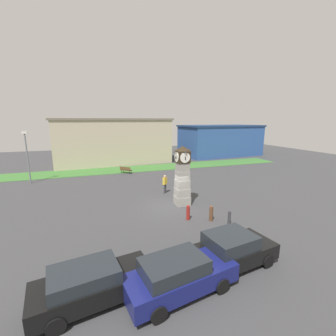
{
  "coord_description": "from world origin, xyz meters",
  "views": [
    {
      "loc": [
        -5.69,
        -16.13,
        6.84
      ],
      "look_at": [
        0.39,
        2.07,
        2.73
      ],
      "focal_mm": 24.0,
      "sensor_mm": 36.0,
      "label": 1
    }
  ],
  "objects_px": {
    "bollard_far_row": "(188,212)",
    "street_lamp_near_road": "(27,153)",
    "car_near_tower": "(179,275)",
    "bollard_mid_row": "(211,213)",
    "clock_tower": "(182,177)",
    "car_navy_sedan": "(92,284)",
    "car_by_building": "(233,249)",
    "bench": "(126,169)",
    "pedestrian_by_cars": "(165,183)",
    "bollard_near_tower": "(229,217)"
  },
  "relations": [
    {
      "from": "car_navy_sedan",
      "to": "car_near_tower",
      "type": "distance_m",
      "value": 3.35
    },
    {
      "from": "clock_tower",
      "to": "car_navy_sedan",
      "type": "xyz_separation_m",
      "value": [
        -7.06,
        -8.39,
        -1.56
      ]
    },
    {
      "from": "bollard_near_tower",
      "to": "car_navy_sedan",
      "type": "height_order",
      "value": "car_navy_sedan"
    },
    {
      "from": "bollard_far_row",
      "to": "car_by_building",
      "type": "xyz_separation_m",
      "value": [
        0.05,
        -5.25,
        0.27
      ]
    },
    {
      "from": "bench",
      "to": "clock_tower",
      "type": "bearing_deg",
      "value": -77.25
    },
    {
      "from": "bollard_near_tower",
      "to": "pedestrian_by_cars",
      "type": "bearing_deg",
      "value": 105.12
    },
    {
      "from": "pedestrian_by_cars",
      "to": "bollard_far_row",
      "type": "bearing_deg",
      "value": -92.29
    },
    {
      "from": "bollard_far_row",
      "to": "car_navy_sedan",
      "type": "distance_m",
      "value": 8.43
    },
    {
      "from": "bollard_far_row",
      "to": "pedestrian_by_cars",
      "type": "xyz_separation_m",
      "value": [
        0.24,
        6.07,
        0.47
      ]
    },
    {
      "from": "pedestrian_by_cars",
      "to": "bollard_near_tower",
      "type": "bearing_deg",
      "value": -74.88
    },
    {
      "from": "bollard_near_tower",
      "to": "car_by_building",
      "type": "height_order",
      "value": "car_by_building"
    },
    {
      "from": "car_by_building",
      "to": "clock_tower",
      "type": "bearing_deg",
      "value": 85.42
    },
    {
      "from": "clock_tower",
      "to": "pedestrian_by_cars",
      "type": "height_order",
      "value": "clock_tower"
    },
    {
      "from": "bollard_far_row",
      "to": "street_lamp_near_road",
      "type": "height_order",
      "value": "street_lamp_near_road"
    },
    {
      "from": "bollard_mid_row",
      "to": "car_navy_sedan",
      "type": "bearing_deg",
      "value": -148.01
    },
    {
      "from": "car_near_tower",
      "to": "street_lamp_near_road",
      "type": "relative_size",
      "value": 0.85
    },
    {
      "from": "street_lamp_near_road",
      "to": "bollard_near_tower",
      "type": "bearing_deg",
      "value": -46.02
    },
    {
      "from": "bench",
      "to": "pedestrian_by_cars",
      "type": "bearing_deg",
      "value": -75.71
    },
    {
      "from": "car_near_tower",
      "to": "bollard_mid_row",
      "type": "bearing_deg",
      "value": 50.64
    },
    {
      "from": "clock_tower",
      "to": "bollard_far_row",
      "type": "xyz_separation_m",
      "value": [
        -0.7,
        -2.86,
        -1.79
      ]
    },
    {
      "from": "bollard_near_tower",
      "to": "bollard_far_row",
      "type": "bearing_deg",
      "value": 146.01
    },
    {
      "from": "car_navy_sedan",
      "to": "pedestrian_by_cars",
      "type": "relative_size",
      "value": 2.65
    },
    {
      "from": "car_near_tower",
      "to": "pedestrian_by_cars",
      "type": "bearing_deg",
      "value": 74.87
    },
    {
      "from": "bench",
      "to": "bollard_far_row",
      "type": "bearing_deg",
      "value": -82.11
    },
    {
      "from": "car_navy_sedan",
      "to": "car_by_building",
      "type": "height_order",
      "value": "car_by_building"
    },
    {
      "from": "car_by_building",
      "to": "pedestrian_by_cars",
      "type": "bearing_deg",
      "value": 89.04
    },
    {
      "from": "car_navy_sedan",
      "to": "pedestrian_by_cars",
      "type": "xyz_separation_m",
      "value": [
        6.6,
        11.6,
        0.24
      ]
    },
    {
      "from": "car_navy_sedan",
      "to": "street_lamp_near_road",
      "type": "distance_m",
      "value": 20.79
    },
    {
      "from": "car_near_tower",
      "to": "pedestrian_by_cars",
      "type": "distance_m",
      "value": 12.67
    },
    {
      "from": "pedestrian_by_cars",
      "to": "bollard_mid_row",
      "type": "bearing_deg",
      "value": -79.85
    },
    {
      "from": "bollard_mid_row",
      "to": "pedestrian_by_cars",
      "type": "height_order",
      "value": "pedestrian_by_cars"
    },
    {
      "from": "pedestrian_by_cars",
      "to": "car_navy_sedan",
      "type": "bearing_deg",
      "value": -119.64
    },
    {
      "from": "clock_tower",
      "to": "bollard_near_tower",
      "type": "bearing_deg",
      "value": -70.08
    },
    {
      "from": "bollard_far_row",
      "to": "pedestrian_by_cars",
      "type": "relative_size",
      "value": 0.61
    },
    {
      "from": "bollard_mid_row",
      "to": "car_by_building",
      "type": "relative_size",
      "value": 0.27
    },
    {
      "from": "car_near_tower",
      "to": "street_lamp_near_road",
      "type": "xyz_separation_m",
      "value": [
        -9.72,
        20.24,
        2.51
      ]
    },
    {
      "from": "car_by_building",
      "to": "bench",
      "type": "bearing_deg",
      "value": 96.05
    },
    {
      "from": "bollard_mid_row",
      "to": "clock_tower",
      "type": "bearing_deg",
      "value": 101.94
    },
    {
      "from": "clock_tower",
      "to": "bollard_near_tower",
      "type": "height_order",
      "value": "clock_tower"
    },
    {
      "from": "bollard_far_row",
      "to": "car_near_tower",
      "type": "xyz_separation_m",
      "value": [
        -3.06,
        -6.15,
        0.26
      ]
    },
    {
      "from": "pedestrian_by_cars",
      "to": "street_lamp_near_road",
      "type": "xyz_separation_m",
      "value": [
        -13.03,
        8.01,
        2.3
      ]
    },
    {
      "from": "car_by_building",
      "to": "street_lamp_near_road",
      "type": "height_order",
      "value": "street_lamp_near_road"
    },
    {
      "from": "bollard_near_tower",
      "to": "car_near_tower",
      "type": "xyz_separation_m",
      "value": [
        -5.37,
        -4.6,
        0.31
      ]
    },
    {
      "from": "bollard_near_tower",
      "to": "car_by_building",
      "type": "bearing_deg",
      "value": -121.34
    },
    {
      "from": "bollard_near_tower",
      "to": "car_by_building",
      "type": "relative_size",
      "value": 0.24
    },
    {
      "from": "bollard_mid_row",
      "to": "pedestrian_by_cars",
      "type": "distance_m",
      "value": 6.85
    },
    {
      "from": "clock_tower",
      "to": "bollard_near_tower",
      "type": "relative_size",
      "value": 4.94
    },
    {
      "from": "car_navy_sedan",
      "to": "bollard_mid_row",
      "type": "bearing_deg",
      "value": 31.99
    },
    {
      "from": "car_navy_sedan",
      "to": "bench",
      "type": "distance_m",
      "value": 21.36
    },
    {
      "from": "bollard_near_tower",
      "to": "car_navy_sedan",
      "type": "xyz_separation_m",
      "value": [
        -8.66,
        -3.98,
        0.28
      ]
    }
  ]
}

